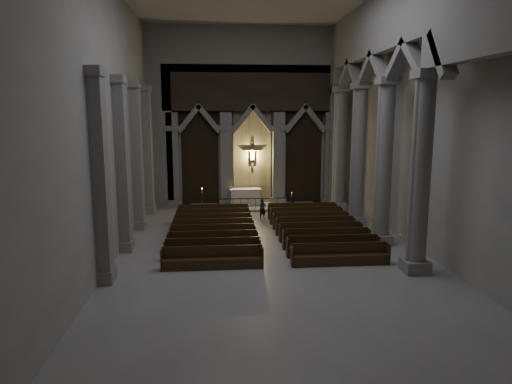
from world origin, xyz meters
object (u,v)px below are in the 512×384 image
Objects in this scene: candle_stand_left at (202,206)px; pews at (266,233)px; altar at (245,196)px; altar_rail at (255,203)px; candle_stand_right at (291,206)px; worshipper at (263,209)px.

candle_stand_left reaches higher than pews.
altar reaches higher than altar_rail.
candle_stand_right reaches higher than worshipper.
candle_stand_left reaches higher than altar_rail.
candle_stand_right is (2.36, 0.03, -0.29)m from altar_rail.
candle_stand_right is (5.79, -0.15, -0.09)m from candle_stand_left.
pews is at bearing -86.20° from altar.
candle_stand_right is at bearing -33.37° from altar.
altar is at bearing 105.63° from altar_rail.
pews is at bearing -90.00° from altar_rail.
altar is at bearing 93.80° from pews.
worshipper is (0.27, -1.87, -0.03)m from altar_rail.
candle_stand_left is at bearing 131.58° from worshipper.
altar_rail is 3.06× the size of candle_stand_left.
candle_stand_left reaches higher than altar.
altar_rail is 2.38m from candle_stand_right.
altar is 1.76× the size of worshipper.
altar is at bearing 146.63° from candle_stand_right.
candle_stand_left is 1.25× the size of candle_stand_right.
worshipper is (0.82, -3.81, -0.09)m from altar.
altar_rail is 3.83× the size of candle_stand_right.
candle_stand_right reaches higher than altar.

